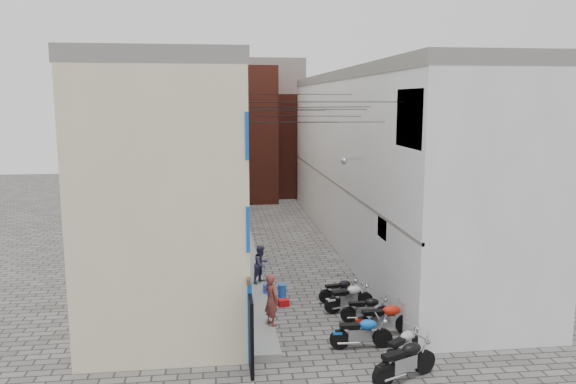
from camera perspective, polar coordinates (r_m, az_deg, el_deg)
name	(u,v)px	position (r m, az deg, el deg)	size (l,w,h in m)	color
ground	(336,359)	(17.33, 4.89, -16.56)	(90.00, 90.00, 0.00)	#4E4B49
plinth	(245,245)	(29.23, -4.37, -5.43)	(0.90, 26.00, 0.25)	gray
building_left	(185,162)	(28.40, -10.40, 2.99)	(5.10, 27.00, 9.00)	beige
building_right	(380,159)	(29.59, 9.30, 3.28)	(5.94, 26.00, 9.00)	silver
building_far_brick_left	(236,134)	(43.34, -5.35, 5.90)	(6.00, 6.00, 10.00)	maroon
building_far_brick_right	(297,144)	(45.82, 0.88, 4.87)	(5.00, 6.00, 8.00)	maroon
building_far_concrete	(256,124)	(49.39, -3.24, 6.93)	(8.00, 5.00, 11.00)	gray
far_shopfront	(265,188)	(41.07, -2.35, 0.41)	(2.00, 0.30, 2.40)	black
overhead_wires	(300,111)	(23.13, 1.19, 8.25)	(5.80, 13.02, 1.32)	black
motorcycle_a	(405,359)	(16.19, 11.80, -16.23)	(0.68, 2.17, 1.25)	black
motorcycle_b	(403,344)	(17.23, 11.61, -14.92)	(0.59, 1.86, 1.08)	#9E9FA3
motorcycle_c	(361,331)	(17.85, 7.44, -13.82)	(0.62, 1.95, 1.13)	#0C56B8
motorcycle_d	(384,317)	(18.83, 9.76, -12.44)	(0.67, 2.13, 1.23)	#AF1C0C
motorcycle_e	(366,308)	(19.84, 7.94, -11.56)	(0.56, 1.77, 1.03)	black
motorcycle_f	(349,296)	(20.73, 6.22, -10.46)	(0.61, 1.94, 1.12)	#BCBCC1
motorcycle_g	(340,289)	(21.63, 5.31, -9.78)	(0.54, 1.71, 0.99)	black
person_a	(271,300)	(18.68, -1.70, -10.86)	(0.63, 0.41, 1.73)	brown
person_b	(261,264)	(22.84, -2.74, -7.32)	(0.75, 0.58, 1.54)	#33324C
water_jug_near	(268,292)	(21.88, -2.07, -10.09)	(0.37, 0.37, 0.57)	blue
water_jug_far	(282,291)	(22.05, -0.59, -10.00)	(0.33, 0.33, 0.52)	#2254AB
red_crate	(284,303)	(21.22, -0.45, -11.18)	(0.40, 0.30, 0.25)	#AD0C11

